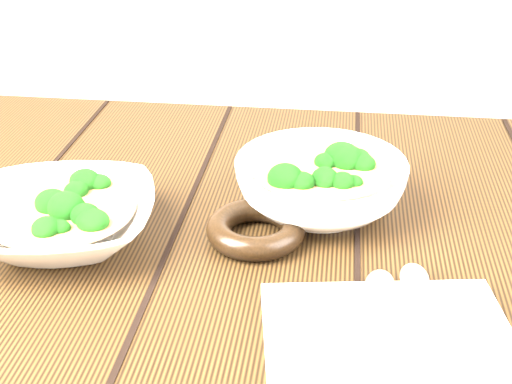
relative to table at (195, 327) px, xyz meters
The scene contains 7 objects.
table is the anchor object (origin of this frame).
soup_bowl_front 0.20m from the table, behind, with size 0.23×0.23×0.06m.
soup_bowl_back 0.22m from the table, 32.69° to the left, with size 0.26×0.26×0.07m.
trivet 0.15m from the table, ahead, with size 0.11×0.11×0.03m, color black.
napkin 0.29m from the table, 37.12° to the right, with size 0.22×0.18×0.01m, color beige.
spoon_left 0.27m from the table, 30.15° to the right, with size 0.03×0.18×0.01m.
spoon_right 0.29m from the table, 23.07° to the right, with size 0.03×0.18×0.01m.
Camera 1 is at (0.15, -0.64, 1.16)m, focal length 50.00 mm.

